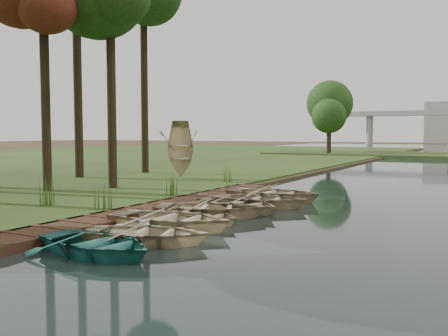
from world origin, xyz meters
The scene contains 17 objects.
ground centered at (0.00, 0.00, 0.00)m, with size 300.00×300.00×0.00m, color #3D2F1D.
boardwalk centered at (-1.60, 0.00, 0.15)m, with size 1.60×16.00×0.30m, color #372115.
building_b centered at (-5.00, 145.00, 6.00)m, with size 8.00×8.00×12.00m, color #A5A5A0.
rowboat_0 centered at (0.96, -5.99, 0.40)m, with size 2.40×3.36×0.70m, color #2B7A70.
rowboat_1 centered at (1.25, -4.49, 0.39)m, with size 2.37×3.31×0.69m, color #C3B18D.
rowboat_2 centered at (0.71, -2.61, 0.45)m, with size 2.77×3.88×0.80m, color #C3B18D.
rowboat_3 centered at (0.88, -1.15, 0.36)m, with size 2.15×3.00×0.62m, color #C3B18D.
rowboat_4 centered at (0.70, -0.19, 0.44)m, with size 2.71×3.79×0.79m, color #C3B18D.
rowboat_5 centered at (0.95, 1.40, 0.42)m, with size 2.54×3.55×0.74m, color #C3B18D.
rowboat_6 centered at (1.21, 2.72, 0.43)m, with size 2.64×3.70×0.77m, color #C3B18D.
rowboat_7 centered at (1.00, 4.56, 0.46)m, with size 2.85×4.00×0.83m, color #C3B18D.
stored_rowboat centered at (-6.80, 9.26, 0.64)m, with size 2.37×3.32×0.69m, color #C3B18D.
tree_2 centered at (-8.58, 1.17, 8.61)m, with size 3.53×3.53×9.97m.
reeds_0 centered at (-5.15, -1.93, 0.83)m, with size 0.60×0.60×1.07m, color #3F661E.
reeds_1 centered at (-2.60, -1.78, 0.78)m, with size 0.60×0.60×0.97m, color #3F661E.
reeds_2 centered at (-2.82, 2.63, 0.76)m, with size 0.60×0.60×0.93m, color #3F661E.
reeds_3 centered at (-3.40, 8.68, 0.76)m, with size 0.60×0.60×0.93m, color #3F661E.
Camera 1 is at (9.08, -14.72, 2.91)m, focal length 40.00 mm.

